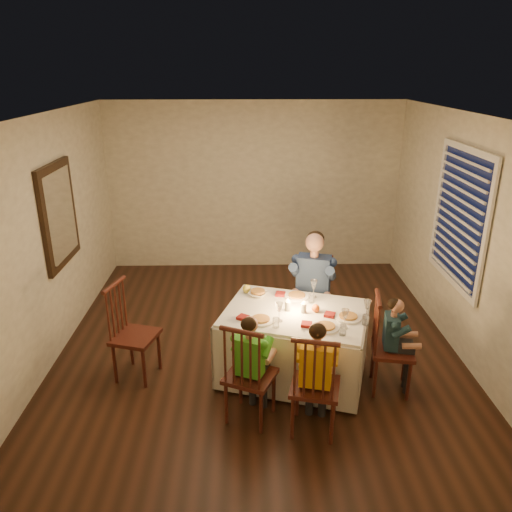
{
  "coord_description": "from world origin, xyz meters",
  "views": [
    {
      "loc": [
        -0.14,
        -5.11,
        3.04
      ],
      "look_at": [
        -0.02,
        0.15,
        1.05
      ],
      "focal_mm": 35.0,
      "sensor_mm": 36.0,
      "label": 1
    }
  ],
  "objects_px": {
    "chair_near_right": "(313,429)",
    "chair_extra": "(139,375)",
    "chair_end": "(388,388)",
    "child_green": "(250,417)",
    "child_teal": "(388,388)",
    "chair_adult": "(310,337)",
    "chair_near_left": "(250,417)",
    "adult": "(310,337)",
    "child_yellow": "(313,429)",
    "serving_bowl": "(258,294)",
    "dining_table": "(294,330)"
  },
  "relations": [
    {
      "from": "chair_near_right",
      "to": "chair_extra",
      "type": "bearing_deg",
      "value": -13.49
    },
    {
      "from": "chair_end",
      "to": "chair_extra",
      "type": "xyz_separation_m",
      "value": [
        -2.57,
        0.29,
        0.0
      ]
    },
    {
      "from": "child_green",
      "to": "child_teal",
      "type": "bearing_deg",
      "value": -139.77
    },
    {
      "from": "chair_adult",
      "to": "chair_near_left",
      "type": "relative_size",
      "value": 1.0
    },
    {
      "from": "chair_adult",
      "to": "chair_near_left",
      "type": "bearing_deg",
      "value": -101.27
    },
    {
      "from": "adult",
      "to": "chair_adult",
      "type": "bearing_deg",
      "value": 0.0
    },
    {
      "from": "child_yellow",
      "to": "serving_bowl",
      "type": "xyz_separation_m",
      "value": [
        -0.47,
        1.22,
        0.77
      ]
    },
    {
      "from": "dining_table",
      "to": "chair_extra",
      "type": "relative_size",
      "value": 1.6
    },
    {
      "from": "dining_table",
      "to": "chair_adult",
      "type": "distance_m",
      "value": 0.97
    },
    {
      "from": "chair_end",
      "to": "adult",
      "type": "xyz_separation_m",
      "value": [
        -0.66,
        1.02,
        0.0
      ]
    },
    {
      "from": "chair_adult",
      "to": "chair_end",
      "type": "height_order",
      "value": "same"
    },
    {
      "from": "dining_table",
      "to": "child_teal",
      "type": "xyz_separation_m",
      "value": [
        0.94,
        -0.26,
        -0.53
      ]
    },
    {
      "from": "chair_near_right",
      "to": "child_teal",
      "type": "distance_m",
      "value": 1.02
    },
    {
      "from": "chair_extra",
      "to": "child_green",
      "type": "height_order",
      "value": "child_green"
    },
    {
      "from": "chair_near_right",
      "to": "serving_bowl",
      "type": "relative_size",
      "value": 5.25
    },
    {
      "from": "adult",
      "to": "child_yellow",
      "type": "bearing_deg",
      "value": -80.4
    },
    {
      "from": "child_yellow",
      "to": "child_teal",
      "type": "xyz_separation_m",
      "value": [
        0.84,
        0.59,
        0.0
      ]
    },
    {
      "from": "chair_extra",
      "to": "child_green",
      "type": "bearing_deg",
      "value": -104.69
    },
    {
      "from": "chair_near_right",
      "to": "child_teal",
      "type": "height_order",
      "value": "chair_near_right"
    },
    {
      "from": "child_green",
      "to": "child_yellow",
      "type": "distance_m",
      "value": 0.59
    },
    {
      "from": "chair_end",
      "to": "serving_bowl",
      "type": "height_order",
      "value": "serving_bowl"
    },
    {
      "from": "chair_adult",
      "to": "child_yellow",
      "type": "height_order",
      "value": "child_yellow"
    },
    {
      "from": "chair_extra",
      "to": "serving_bowl",
      "type": "height_order",
      "value": "serving_bowl"
    },
    {
      "from": "chair_near_left",
      "to": "chair_extra",
      "type": "height_order",
      "value": "chair_extra"
    },
    {
      "from": "chair_near_right",
      "to": "serving_bowl",
      "type": "xyz_separation_m",
      "value": [
        -0.47,
        1.22,
        0.77
      ]
    },
    {
      "from": "child_green",
      "to": "child_teal",
      "type": "relative_size",
      "value": 1.05
    },
    {
      "from": "chair_near_right",
      "to": "child_green",
      "type": "distance_m",
      "value": 0.59
    },
    {
      "from": "chair_near_left",
      "to": "serving_bowl",
      "type": "relative_size",
      "value": 5.25
    },
    {
      "from": "dining_table",
      "to": "chair_end",
      "type": "distance_m",
      "value": 1.11
    },
    {
      "from": "child_teal",
      "to": "child_yellow",
      "type": "bearing_deg",
      "value": 134.89
    },
    {
      "from": "chair_adult",
      "to": "child_yellow",
      "type": "distance_m",
      "value": 1.62
    },
    {
      "from": "child_green",
      "to": "chair_extra",
      "type": "bearing_deg",
      "value": -7.12
    },
    {
      "from": "chair_extra",
      "to": "child_yellow",
      "type": "xyz_separation_m",
      "value": [
        1.73,
        -0.87,
        0.0
      ]
    },
    {
      "from": "chair_near_left",
      "to": "serving_bowl",
      "type": "height_order",
      "value": "serving_bowl"
    },
    {
      "from": "chair_adult",
      "to": "adult",
      "type": "relative_size",
      "value": 0.76
    },
    {
      "from": "chair_adult",
      "to": "chair_near_right",
      "type": "relative_size",
      "value": 1.0
    },
    {
      "from": "dining_table",
      "to": "chair_near_left",
      "type": "relative_size",
      "value": 1.65
    },
    {
      "from": "child_teal",
      "to": "serving_bowl",
      "type": "height_order",
      "value": "serving_bowl"
    },
    {
      "from": "adult",
      "to": "chair_end",
      "type": "bearing_deg",
      "value": -41.24
    },
    {
      "from": "chair_near_left",
      "to": "chair_extra",
      "type": "xyz_separation_m",
      "value": [
        -1.17,
        0.7,
        0.0
      ]
    },
    {
      "from": "chair_adult",
      "to": "adult",
      "type": "bearing_deg",
      "value": 0.0
    },
    {
      "from": "chair_adult",
      "to": "chair_end",
      "type": "xyz_separation_m",
      "value": [
        0.66,
        -1.02,
        0.0
      ]
    },
    {
      "from": "dining_table",
      "to": "adult",
      "type": "relative_size",
      "value": 1.26
    },
    {
      "from": "chair_extra",
      "to": "adult",
      "type": "bearing_deg",
      "value": -52.62
    },
    {
      "from": "chair_near_left",
      "to": "chair_end",
      "type": "xyz_separation_m",
      "value": [
        1.4,
        0.41,
        0.0
      ]
    },
    {
      "from": "adult",
      "to": "child_teal",
      "type": "xyz_separation_m",
      "value": [
        0.66,
        -1.02,
        0.0
      ]
    },
    {
      "from": "chair_extra",
      "to": "child_teal",
      "type": "bearing_deg",
      "value": -80.14
    },
    {
      "from": "child_green",
      "to": "serving_bowl",
      "type": "bearing_deg",
      "value": -71.4
    },
    {
      "from": "chair_adult",
      "to": "serving_bowl",
      "type": "distance_m",
      "value": 1.08
    },
    {
      "from": "chair_near_right",
      "to": "child_green",
      "type": "xyz_separation_m",
      "value": [
        -0.56,
        0.17,
        0.0
      ]
    }
  ]
}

